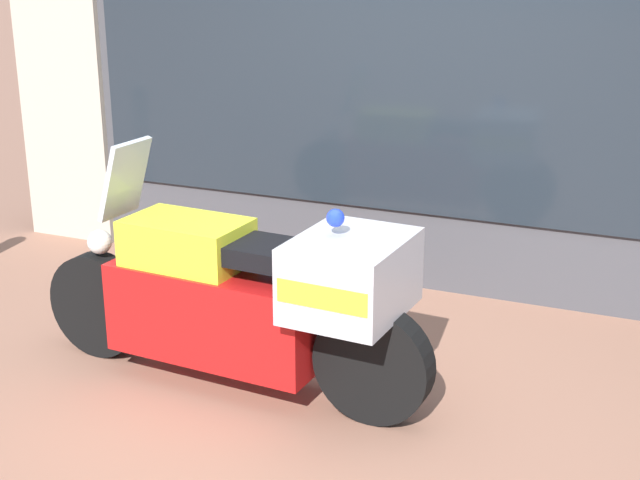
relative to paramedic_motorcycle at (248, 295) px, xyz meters
name	(u,v)px	position (x,y,z in m)	size (l,w,h in m)	color
ground_plane	(320,403)	(0.41, 0.00, -0.54)	(60.00, 60.00, 0.00)	#8E604C
window_display	(477,218)	(0.73, 2.03, -0.06)	(5.49, 0.30, 2.06)	slate
paramedic_motorcycle	(248,295)	(0.00, 0.00, 0.00)	(2.35, 0.68, 1.30)	black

